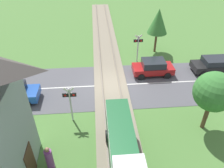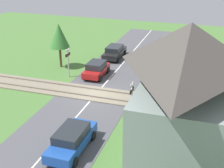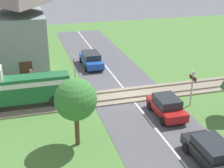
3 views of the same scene
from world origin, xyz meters
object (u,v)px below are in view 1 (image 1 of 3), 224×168
at_px(crossing_signal_east_approach, 70,100).
at_px(crossing_signal_west_approach, 138,45).
at_px(car_far_side, 9,93).
at_px(car_near_crossing, 153,67).
at_px(car_behind_queue, 215,65).
at_px(pedestrian_by_station, 49,159).

bearing_deg(crossing_signal_east_approach, crossing_signal_west_approach, -127.17).
bearing_deg(crossing_signal_west_approach, car_far_side, 26.21).
distance_m(car_near_crossing, crossing_signal_west_approach, 2.90).
distance_m(car_behind_queue, crossing_signal_west_approach, 7.39).
bearing_deg(crossing_signal_west_approach, pedestrian_by_station, 58.96).
bearing_deg(pedestrian_by_station, crossing_signal_west_approach, -121.04).
bearing_deg(crossing_signal_west_approach, car_behind_queue, 160.04).
bearing_deg(car_behind_queue, crossing_signal_west_approach, -19.96).
relative_size(car_near_crossing, crossing_signal_west_approach, 1.28).
relative_size(car_far_side, car_behind_queue, 1.06).
xyz_separation_m(crossing_signal_west_approach, pedestrian_by_station, (6.95, 11.54, -1.09)).
relative_size(car_far_side, crossing_signal_west_approach, 1.55).
bearing_deg(car_far_side, crossing_signal_east_approach, 153.27).
bearing_deg(pedestrian_by_station, car_behind_queue, -146.76).
height_order(car_near_crossing, crossing_signal_east_approach, crossing_signal_east_approach).
relative_size(car_behind_queue, pedestrian_by_station, 2.48).
xyz_separation_m(car_near_crossing, crossing_signal_east_approach, (6.97, 5.37, 1.09)).
xyz_separation_m(car_far_side, pedestrian_by_station, (-3.97, 6.17, -0.01)).
relative_size(crossing_signal_west_approach, crossing_signal_east_approach, 1.00).
distance_m(car_behind_queue, crossing_signal_east_approach, 13.95).
xyz_separation_m(car_behind_queue, pedestrian_by_station, (13.81, 9.05, 0.02)).
distance_m(crossing_signal_east_approach, pedestrian_by_station, 3.96).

